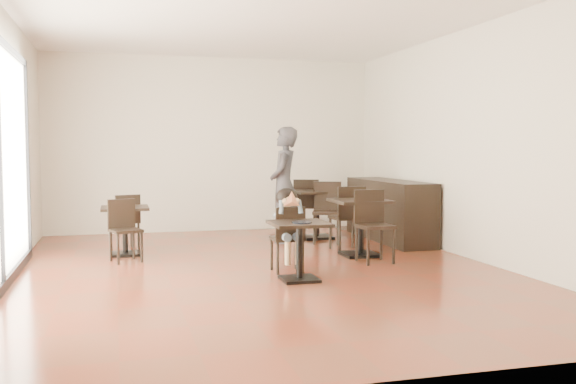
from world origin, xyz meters
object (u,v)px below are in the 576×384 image
object	(u,v)px
cafe_table_mid	(360,228)
cafe_table_left	(125,231)
chair_mid_b	(375,227)
adult_patron	(284,185)
chair_back_a	(307,207)
child_chair	(287,239)
chair_back_b	(327,213)
chair_mid_a	(346,218)
chair_left_a	(124,222)
cafe_table_back	(316,214)
child_table	(299,251)
chair_left_b	(126,231)
child	(287,230)

from	to	relation	value
cafe_table_mid	cafe_table_left	distance (m)	3.36
cafe_table_left	chair_mid_b	xyz separation A→B (m)	(3.23, -1.49, 0.14)
adult_patron	chair_back_a	bearing A→B (deg)	164.62
child_chair	chair_back_b	distance (m)	2.49
chair_mid_a	chair_left_a	xyz separation A→B (m)	(-3.23, 0.94, -0.07)
child_chair	cafe_table_left	size ratio (longest dim) A/B	1.18
cafe_table_back	chair_left_a	distance (m)	3.19
adult_patron	chair_back_a	size ratio (longest dim) A/B	1.90
child_table	child_chair	world-z (taller)	child_chair
cafe_table_back	chair_left_b	bearing A→B (deg)	-155.27
child_chair	child	world-z (taller)	child
chair_mid_a	cafe_table_left	bearing A→B (deg)	-9.55
chair_mid_b	child_table	bearing A→B (deg)	-149.38
child_table	cafe_table_back	bearing A→B (deg)	69.02
child_table	child	size ratio (longest dim) A/B	0.66
child_chair	chair_mid_b	world-z (taller)	chair_mid_b
child	chair_mid_a	bearing A→B (deg)	47.15
adult_patron	chair_left_a	distance (m)	2.57
child	adult_patron	world-z (taller)	adult_patron
cafe_table_back	chair_mid_a	size ratio (longest dim) A/B	0.84
adult_patron	cafe_table_left	distance (m)	2.66
chair_mid_b	child	bearing A→B (deg)	-169.39
child_chair	chair_left_b	xyz separation A→B (m)	(-1.92, 1.25, 0.01)
child	chair_mid_a	size ratio (longest dim) A/B	1.07
adult_patron	cafe_table_mid	world-z (taller)	adult_patron
cafe_table_mid	cafe_table_left	size ratio (longest dim) A/B	1.16
child_chair	chair_mid_a	world-z (taller)	chair_mid_a
chair_left_b	chair_back_b	bearing A→B (deg)	-1.63
chair_mid_a	chair_mid_b	distance (m)	1.10
cafe_table_mid	cafe_table_back	world-z (taller)	cafe_table_back
cafe_table_mid	chair_mid_a	xyz separation A→B (m)	(0.00, 0.55, 0.08)
chair_left_a	cafe_table_back	bearing A→B (deg)	168.83
child_table	chair_mid_a	distance (m)	2.36
chair_mid_b	cafe_table_back	bearing A→B (deg)	88.70
cafe_table_mid	chair_back_b	size ratio (longest dim) A/B	0.82
chair_mid_a	chair_left_b	xyz separation A→B (m)	(-3.23, -0.16, -0.07)
child_table	chair_mid_a	world-z (taller)	chair_mid_a
child_table	chair_left_a	world-z (taller)	chair_left_a
child_table	chair_mid_b	size ratio (longest dim) A/B	0.71
cafe_table_back	chair_left_b	world-z (taller)	chair_left_b
child_chair	chair_back_a	xyz separation A→B (m)	(1.25, 3.26, 0.08)
child_table	child_chair	xyz separation A→B (m)	(0.00, 0.55, 0.07)
child	chair_back_b	distance (m)	2.49
cafe_table_left	cafe_table_back	size ratio (longest dim) A/B	0.85
chair_mid_a	child_chair	bearing A→B (deg)	44.45
adult_patron	cafe_table_mid	size ratio (longest dim) A/B	2.32
cafe_table_left	chair_back_a	size ratio (longest dim) A/B	0.71
child_chair	chair_left_a	bearing A→B (deg)	-50.72
child_chair	chair_left_b	bearing A→B (deg)	-33.01
chair_mid_b	chair_left_a	distance (m)	3.82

